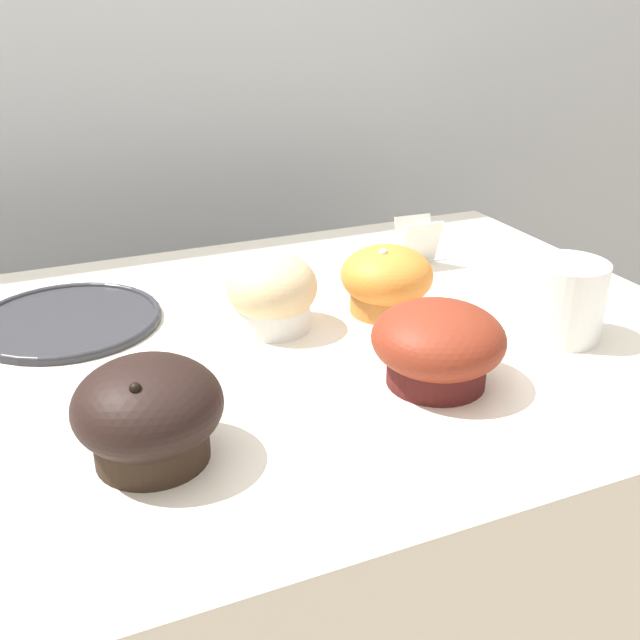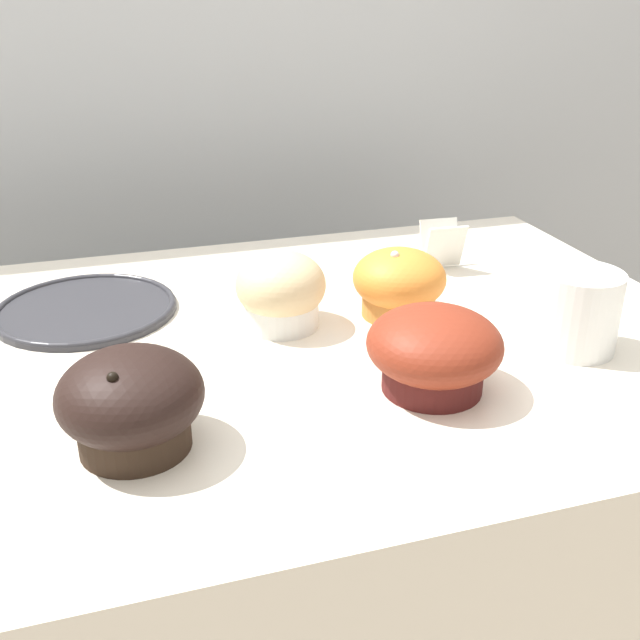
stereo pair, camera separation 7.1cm
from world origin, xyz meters
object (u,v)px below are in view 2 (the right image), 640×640
muffin_back_left (131,403)px  coffee_cup (578,308)px  muffin_front_left (399,284)px  muffin_front_center (281,291)px  muffin_back_right (434,351)px  serving_plate (86,309)px

muffin_back_left → coffee_cup: bearing=6.6°
muffin_back_left → muffin_front_left: (0.30, 0.18, -0.00)m
muffin_front_center → muffin_back_right: 0.20m
muffin_front_center → muffin_back_left: (-0.17, -0.19, 0.00)m
muffin_back_left → muffin_front_left: bearing=30.7°
muffin_front_left → coffee_cup: coffee_cup is taller
muffin_front_center → muffin_back_left: same height
muffin_front_left → coffee_cup: bearing=-42.7°
muffin_front_center → muffin_front_left: size_ratio=0.94×
muffin_front_left → serving_plate: (-0.33, 0.11, -0.03)m
muffin_back_right → serving_plate: 0.40m
muffin_back_left → muffin_back_right: bearing=3.3°
muffin_back_left → serving_plate: (-0.03, 0.29, -0.04)m
muffin_front_center → coffee_cup: (0.27, -0.14, 0.00)m
muffin_front_center → coffee_cup: bearing=-27.1°
coffee_cup → serving_plate: coffee_cup is taller
muffin_back_left → coffee_cup: size_ratio=0.95×
muffin_front_left → serving_plate: muffin_front_left is taller
muffin_back_right → muffin_front_left: size_ratio=1.19×
muffin_back_right → muffin_front_left: (0.03, 0.16, -0.00)m
muffin_back_right → coffee_cup: bearing=11.5°
coffee_cup → muffin_front_left: bearing=137.3°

